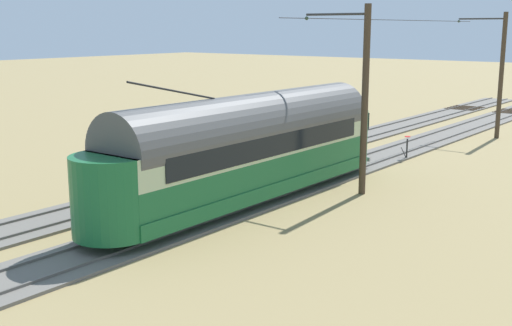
% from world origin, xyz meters
% --- Properties ---
extents(ground_plane, '(220.00, 220.00, 0.00)m').
position_xyz_m(ground_plane, '(0.00, 0.00, 0.00)').
color(ground_plane, '#937F51').
extents(track_streetcar_siding, '(2.80, 80.00, 0.18)m').
position_xyz_m(track_streetcar_siding, '(-2.00, -0.31, 0.05)').
color(track_streetcar_siding, '#666059').
rests_on(track_streetcar_siding, ground).
extents(track_adjacent_siding, '(2.80, 80.00, 0.18)m').
position_xyz_m(track_adjacent_siding, '(2.00, -0.31, 0.05)').
color(track_adjacent_siding, '#666059').
rests_on(track_adjacent_siding, ground).
extents(vintage_streetcar, '(2.65, 16.52, 5.02)m').
position_xyz_m(vintage_streetcar, '(-2.00, 4.01, 2.26)').
color(vintage_streetcar, '#196033').
rests_on(vintage_streetcar, ground).
extents(catenary_pole_foreground, '(3.10, 0.28, 7.75)m').
position_xyz_m(catenary_pole_foreground, '(-4.80, -17.41, 4.05)').
color(catenary_pole_foreground, '#423323').
rests_on(catenary_pole_foreground, ground).
extents(catenary_pole_mid_near, '(3.10, 0.28, 7.75)m').
position_xyz_m(catenary_pole_mid_near, '(-4.80, 0.14, 4.05)').
color(catenary_pole_mid_near, '#423323').
rests_on(catenary_pole_mid_near, ground).
extents(overhead_wire_run, '(2.90, 21.55, 0.18)m').
position_xyz_m(overhead_wire_run, '(-2.12, -9.32, 7.21)').
color(overhead_wire_run, black).
rests_on(overhead_wire_run, ground).
extents(switch_stand, '(0.50, 0.30, 1.24)m').
position_xyz_m(switch_stand, '(-3.27, -7.70, 0.70)').
color(switch_stand, black).
rests_on(switch_stand, ground).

